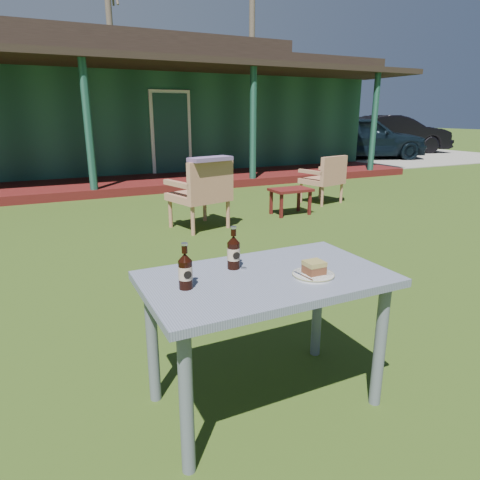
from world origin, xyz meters
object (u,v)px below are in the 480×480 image
cola_bottle_near (234,252)px  cola_bottle_far (185,271)px  armchair_right (326,177)px  plate (313,275)px  car_far (392,134)px  side_table (291,192)px  car_near (362,137)px  armchair_left (203,191)px  cafe_table (266,294)px  cake_slice (314,267)px

cola_bottle_near → cola_bottle_far: bearing=-154.8°
cola_bottle_far → armchair_right: 5.74m
plate → cola_bottle_far: cola_bottle_far is taller
car_far → side_table: car_far is taller
plate → cola_bottle_near: cola_bottle_near is taller
cola_bottle_far → armchair_right: (3.91, 4.18, -0.35)m
car_near → armchair_right: 8.10m
cola_bottle_far → armchair_right: size_ratio=0.26×
plate → cola_bottle_far: (-0.61, 0.13, 0.08)m
armchair_right → armchair_left: bearing=-164.4°
cafe_table → armchair_left: armchair_left is taller
cake_slice → plate: bearing=-145.2°
car_near → armchair_right: car_near is taller
cafe_table → side_table: size_ratio=2.00×
side_table → cafe_table: bearing=-124.0°
cola_bottle_near → cola_bottle_far: 0.34m
cake_slice → armchair_right: 5.43m
cake_slice → cola_bottle_far: cola_bottle_far is taller
car_near → cake_slice: bearing=157.1°
car_near → armchair_right: bearing=154.0°
cola_bottle_near → armchair_right: cola_bottle_near is taller
car_near → plate: car_near is taller
armchair_left → armchair_right: 2.60m
armchair_right → cake_slice: bearing=-127.5°
cafe_table → cola_bottle_far: 0.45m
cake_slice → cola_bottle_far: bearing=168.5°
armchair_right → side_table: armchair_right is taller
cake_slice → car_far: bearing=44.0°
plate → armchair_right: 5.44m
car_near → car_far: 2.96m
car_far → cake_slice: (-11.70, -11.30, 0.05)m
car_far → armchair_left: size_ratio=4.78×
cola_bottle_near → cola_bottle_far: (-0.31, -0.14, -0.00)m
car_near → armchair_left: (-8.24, -6.41, -0.21)m
car_near → cake_slice: size_ratio=45.94×
armchair_left → plate: bearing=-102.6°
car_near → plate: (-9.04, -10.02, 0.01)m
side_table → car_far: bearing=38.5°
armchair_left → armchair_right: size_ratio=1.13×
cafe_table → cake_slice: cake_slice is taller
cafe_table → cola_bottle_near: size_ratio=5.43×
side_table → car_near: bearing=42.6°
cola_bottle_near → armchair_right: (3.61, 4.04, -0.35)m
plate → cola_bottle_near: (-0.30, 0.27, 0.08)m
car_far → cake_slice: 16.27m
car_near → side_table: car_near is taller
car_near → car_far: (2.66, 1.29, 0.00)m
plate → side_table: size_ratio=0.34×
cafe_table → armchair_right: size_ratio=1.48×
cola_bottle_far → side_table: cola_bottle_far is taller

